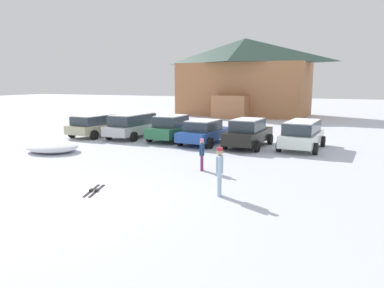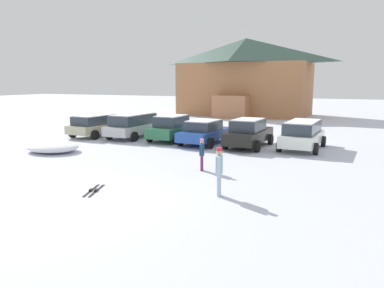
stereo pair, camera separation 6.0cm
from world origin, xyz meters
name	(u,v)px [view 2 (the right image)]	position (x,y,z in m)	size (l,w,h in m)	color
ground	(74,203)	(0.00, 0.00, 0.00)	(160.00, 160.00, 0.00)	silver
ski_lodge	(245,77)	(-3.53, 33.17, 4.38)	(14.99, 10.12, 8.63)	#A76D44
parked_beige_suv	(96,125)	(-8.60, 12.38, 0.83)	(2.50, 4.28, 1.52)	#B6B28D
parked_silver_wagon	(134,125)	(-5.79, 12.86, 0.90)	(2.36, 4.77, 1.65)	#BCBDC1
parked_green_coupe	(172,128)	(-2.82, 12.82, 0.84)	(2.22, 4.36, 1.67)	#2C6E48
parked_blue_hatchback	(205,132)	(-0.34, 12.31, 0.77)	(2.45, 4.48, 1.50)	#244CA4
parked_black_sedan	(249,133)	(2.45, 12.31, 0.85)	(2.30, 4.56, 1.68)	black
parked_white_suv	(303,134)	(5.46, 12.80, 0.89)	(2.38, 4.61, 1.64)	silver
skier_adult_in_blue_parka	(219,169)	(3.99, 2.56, 0.94)	(0.36, 0.59, 1.67)	#A1BBD5
skier_teen_in_navy_coat	(202,153)	(2.11, 5.72, 0.79)	(0.30, 0.50, 1.41)	#712960
pair_of_skis	(94,190)	(-0.28, 1.34, 0.02)	(0.75, 1.55, 0.08)	black
plowed_snow_pile	(52,147)	(-7.10, 6.56, 0.28)	(3.02, 2.42, 0.55)	white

